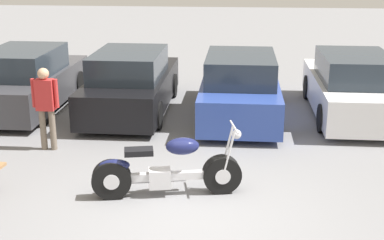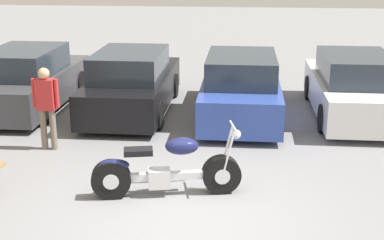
{
  "view_description": "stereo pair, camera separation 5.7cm",
  "coord_description": "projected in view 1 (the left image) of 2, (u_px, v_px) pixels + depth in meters",
  "views": [
    {
      "loc": [
        0.68,
        -7.07,
        3.69
      ],
      "look_at": [
        -0.12,
        1.82,
        0.85
      ],
      "focal_mm": 50.0,
      "sensor_mm": 36.0,
      "label": 1
    },
    {
      "loc": [
        0.74,
        -7.07,
        3.69
      ],
      "look_at": [
        -0.12,
        1.82,
        0.85
      ],
      "focal_mm": 50.0,
      "sensor_mm": 36.0,
      "label": 2
    }
  ],
  "objects": [
    {
      "name": "motorcycle",
      "position": [
        165.0,
        171.0,
        8.32
      ],
      "size": [
        2.33,
        0.86,
        1.11
      ],
      "color": "black",
      "rests_on": "ground_plane"
    },
    {
      "name": "parked_car_black",
      "position": [
        131.0,
        84.0,
        12.65
      ],
      "size": [
        1.8,
        4.34,
        1.48
      ],
      "color": "black",
      "rests_on": "ground_plane"
    },
    {
      "name": "person_standing",
      "position": [
        46.0,
        102.0,
        10.1
      ],
      "size": [
        0.52,
        0.22,
        1.61
      ],
      "color": "#726656",
      "rests_on": "ground_plane"
    },
    {
      "name": "ground_plane",
      "position": [
        189.0,
        212.0,
        7.89
      ],
      "size": [
        60.0,
        60.0,
        0.0
      ],
      "primitive_type": "plane",
      "color": "slate"
    },
    {
      "name": "parked_car_dark_grey",
      "position": [
        28.0,
        81.0,
        12.93
      ],
      "size": [
        1.8,
        4.34,
        1.48
      ],
      "color": "#3D3D42",
      "rests_on": "ground_plane"
    },
    {
      "name": "parked_car_blue",
      "position": [
        240.0,
        88.0,
        12.26
      ],
      "size": [
        1.8,
        4.34,
        1.48
      ],
      "color": "#2D479E",
      "rests_on": "ground_plane"
    },
    {
      "name": "parked_car_white",
      "position": [
        352.0,
        87.0,
        12.31
      ],
      "size": [
        1.8,
        4.34,
        1.48
      ],
      "color": "white",
      "rests_on": "ground_plane"
    }
  ]
}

